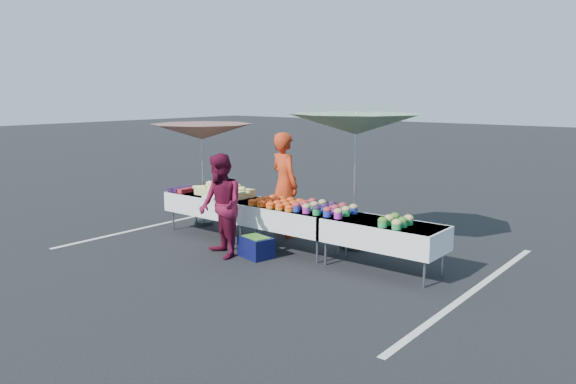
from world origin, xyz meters
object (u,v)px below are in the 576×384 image
Objects in this scene: table_right at (383,233)px; umbrella_right at (356,125)px; table_center at (288,216)px; table_left at (213,203)px; umbrella_left at (202,132)px; customer at (221,206)px; storage_bin at (256,246)px; vendor at (285,185)px.

umbrella_right is at bearing 141.23° from table_right.
umbrella_right is at bearing 44.85° from table_center.
table_center is 0.80× the size of umbrella_right.
umbrella_left is at bearing 150.26° from table_left.
table_left is 1.55m from customer.
storage_bin is at bearing 56.91° from customer.
table_left is 1.00× the size of table_center.
table_center is (1.80, 0.00, 0.00)m from table_left.
umbrella_left is (-4.30, 0.40, 1.28)m from table_right.
customer is at bearing -39.16° from table_left.
table_left is 1.00× the size of table_right.
table_left is at bearing 180.00° from table_right.
vendor reaches higher than table_right.
umbrella_right is (1.42, 1.77, 1.26)m from customer.
customer is 0.81× the size of umbrella_left.
umbrella_left is at bearing -173.10° from umbrella_right.
umbrella_right is 2.59m from storage_bin.
storage_bin is at bearing 130.85° from vendor.
customer is (-2.41, -0.97, 0.26)m from table_right.
vendor is (-0.67, 0.73, 0.38)m from table_center.
umbrella_left is at bearing 168.92° from storage_bin.
umbrella_left reaches higher than vendor.
storage_bin is at bearing -123.08° from umbrella_right.
vendor reaches higher than table_center.
vendor is at bearing 163.53° from table_right.
table_left is 1.80m from table_center.
umbrella_right is (2.60, 0.80, 1.52)m from table_left.
table_right is 1.98m from umbrella_right.
customer is 2.81× the size of storage_bin.
customer is (-0.61, -0.97, 0.26)m from table_center.
vendor is 1.67m from storage_bin.
table_center is at bearing 90.70° from storage_bin.
table_right is 3.11× the size of storage_bin.
storage_bin is (-0.14, -0.65, -0.41)m from table_center.
table_left is 3.11× the size of storage_bin.
umbrella_right is (-1.00, 0.80, 1.52)m from table_right.
table_left is 1.11× the size of customer.
table_right is 0.89× the size of umbrella_left.
customer is 0.73× the size of umbrella_right.
storage_bin is at bearing -21.39° from table_left.
table_left and table_center have the same top height.
customer is at bearing 111.83° from vendor.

